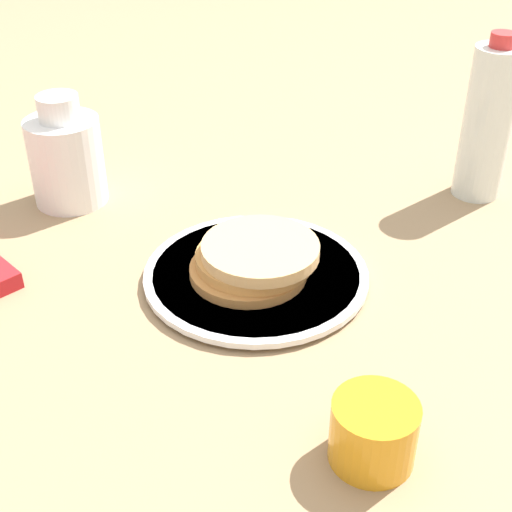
{
  "coord_description": "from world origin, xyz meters",
  "views": [
    {
      "loc": [
        0.11,
        -0.66,
        0.47
      ],
      "look_at": [
        -0.03,
        -0.01,
        0.03
      ],
      "focal_mm": 50.0,
      "sensor_mm": 36.0,
      "label": 1
    }
  ],
  "objects_px": {
    "plate": "(256,275)",
    "pancake_stack": "(255,259)",
    "juice_glass": "(373,432)",
    "water_bottle_near": "(487,123)",
    "cream_jug": "(66,157)"
  },
  "relations": [
    {
      "from": "water_bottle_near",
      "to": "plate",
      "type": "bearing_deg",
      "value": -132.89
    },
    {
      "from": "plate",
      "to": "cream_jug",
      "type": "relative_size",
      "value": 1.72
    },
    {
      "from": "plate",
      "to": "water_bottle_near",
      "type": "bearing_deg",
      "value": 47.11
    },
    {
      "from": "plate",
      "to": "cream_jug",
      "type": "distance_m",
      "value": 0.32
    },
    {
      "from": "plate",
      "to": "juice_glass",
      "type": "relative_size",
      "value": 3.52
    },
    {
      "from": "cream_jug",
      "to": "water_bottle_near",
      "type": "bearing_deg",
      "value": 14.47
    },
    {
      "from": "plate",
      "to": "pancake_stack",
      "type": "xyz_separation_m",
      "value": [
        -0.0,
        -0.0,
        0.02
      ]
    },
    {
      "from": "cream_jug",
      "to": "juice_glass",
      "type": "bearing_deg",
      "value": -39.86
    },
    {
      "from": "cream_jug",
      "to": "water_bottle_near",
      "type": "relative_size",
      "value": 0.67
    },
    {
      "from": "plate",
      "to": "pancake_stack",
      "type": "relative_size",
      "value": 1.77
    },
    {
      "from": "pancake_stack",
      "to": "juice_glass",
      "type": "distance_m",
      "value": 0.28
    },
    {
      "from": "pancake_stack",
      "to": "water_bottle_near",
      "type": "xyz_separation_m",
      "value": [
        0.25,
        0.27,
        0.07
      ]
    },
    {
      "from": "juice_glass",
      "to": "water_bottle_near",
      "type": "xyz_separation_m",
      "value": [
        0.1,
        0.51,
        0.08
      ]
    },
    {
      "from": "pancake_stack",
      "to": "water_bottle_near",
      "type": "distance_m",
      "value": 0.38
    },
    {
      "from": "cream_jug",
      "to": "plate",
      "type": "bearing_deg",
      "value": -24.83
    }
  ]
}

